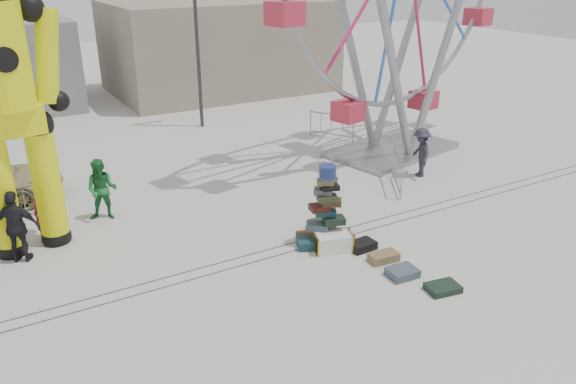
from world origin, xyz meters
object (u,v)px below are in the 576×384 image
suitcase_tower (326,222)px  barricade_wheel_back (331,126)px  barricade_dummy_c (25,203)px  pedestrian_grey (421,152)px  crash_test_dummy (7,99)px  barricade_wheel_front (397,173)px  pedestrian_green (102,190)px  pedestrian_red (44,212)px  lamp_post_left (16,30)px  pedestrian_black (17,227)px  lamp_post_right (198,26)px  steamer_trunk (333,242)px

suitcase_tower → barricade_wheel_back: bearing=79.8°
barricade_dummy_c → pedestrian_grey: (12.55, -3.02, 0.33)m
suitcase_tower → barricade_wheel_back: (5.59, 7.95, -0.08)m
crash_test_dummy → barricade_wheel_front: size_ratio=3.84×
pedestrian_green → crash_test_dummy: bearing=-129.4°
suitcase_tower → pedestrian_red: 7.65m
lamp_post_left → pedestrian_black: (-1.78, -11.35, -3.52)m
pedestrian_grey → suitcase_tower: bearing=-42.6°
suitcase_tower → barricade_wheel_back: 9.72m
barricade_wheel_back → barricade_wheel_front: bearing=-44.3°
pedestrian_green → lamp_post_right: bearing=77.8°
barricade_dummy_c → pedestrian_black: size_ratio=1.04×
lamp_post_left → barricade_wheel_back: bearing=-30.5°
lamp_post_left → lamp_post_right: bearing=-15.9°
steamer_trunk → barricade_wheel_back: barricade_wheel_back is taller
crash_test_dummy → barricade_dummy_c: size_ratio=3.84×
pedestrian_green → barricade_dummy_c: bearing=179.8°
barricade_wheel_back → pedestrian_black: (-12.80, -4.85, 0.41)m
lamp_post_right → pedestrian_red: bearing=-133.8°
steamer_trunk → barricade_dummy_c: size_ratio=0.49×
crash_test_dummy → steamer_trunk: crash_test_dummy is taller
crash_test_dummy → pedestrian_grey: 13.02m
pedestrian_grey → crash_test_dummy: bearing=-72.0°
lamp_post_right → barricade_dummy_c: (-8.38, -6.82, -3.93)m
barricade_dummy_c → barricade_wheel_back: 12.61m
pedestrian_red → pedestrian_black: bearing=-135.9°
lamp_post_right → barricade_wheel_back: 7.21m
pedestrian_black → pedestrian_grey: bearing=-154.4°
suitcase_tower → barricade_dummy_c: size_ratio=1.13×
barricade_dummy_c → barricade_wheel_front: bearing=-21.0°
barricade_wheel_back → pedestrian_red: 12.64m
suitcase_tower → pedestrian_black: 7.86m
barricade_wheel_front → pedestrian_black: bearing=117.7°
barricade_wheel_front → pedestrian_red: size_ratio=1.27×
lamp_post_left → crash_test_dummy: 10.87m
pedestrian_grey → steamer_trunk: bearing=-39.4°
barricade_wheel_back → pedestrian_green: (-10.37, -3.35, 0.38)m
lamp_post_right → pedestrian_green: (-6.34, -7.85, -3.56)m
crash_test_dummy → pedestrian_green: (2.07, 0.91, -3.12)m
lamp_post_right → crash_test_dummy: (-8.41, -8.77, -0.44)m
barricade_wheel_back → pedestrian_black: size_ratio=1.04×
lamp_post_left → pedestrian_grey: bearing=-46.7°
lamp_post_left → suitcase_tower: bearing=-69.4°
barricade_wheel_front → barricade_dummy_c: bearing=105.0°
barricade_wheel_front → pedestrian_red: 10.92m
lamp_post_right → crash_test_dummy: bearing=-133.8°
lamp_post_right → crash_test_dummy: size_ratio=1.04×
suitcase_tower → barricade_wheel_back: size_ratio=1.13×
lamp_post_right → suitcase_tower: lamp_post_right is taller
crash_test_dummy → barricade_wheel_back: size_ratio=3.84×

